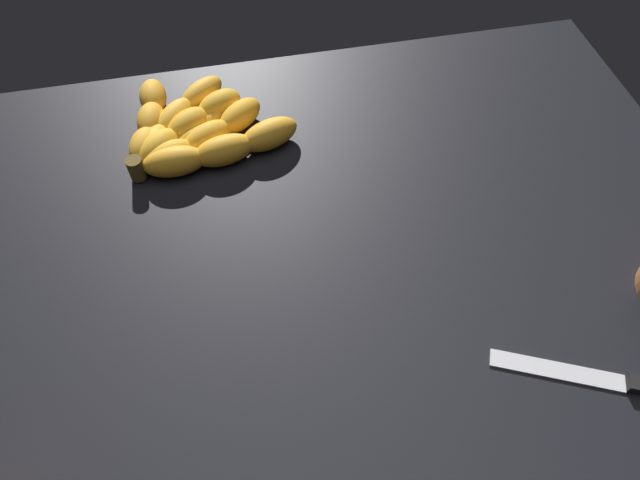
# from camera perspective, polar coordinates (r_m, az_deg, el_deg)

# --- Properties ---
(ground_plane) EXTENTS (0.87, 0.67, 0.03)m
(ground_plane) POSITION_cam_1_polar(r_m,az_deg,el_deg) (0.65, 3.26, -0.43)
(ground_plane) COLOR black
(banana_bunch) EXTENTS (0.22, 0.18, 0.04)m
(banana_bunch) POSITION_cam_1_polar(r_m,az_deg,el_deg) (0.74, -13.07, 10.81)
(banana_bunch) COLOR gold
(banana_bunch) RESTS_ON ground_plane
(butter_knife) EXTENTS (0.19, 0.10, 0.01)m
(butter_knife) POSITION_cam_1_polar(r_m,az_deg,el_deg) (0.62, 28.07, -12.64)
(butter_knife) COLOR silver
(butter_knife) RESTS_ON ground_plane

